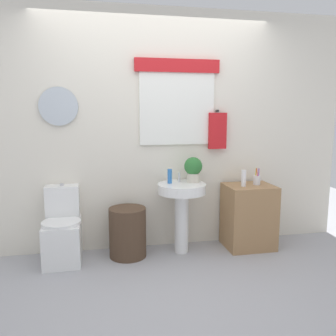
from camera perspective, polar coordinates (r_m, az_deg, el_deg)
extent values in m
plane|color=#A3A3A8|center=(3.14, 1.56, -19.62)|extent=(8.00, 8.00, 0.00)
cube|color=silver|center=(3.89, -2.19, 6.03)|extent=(4.40, 0.10, 2.60)
cube|color=white|center=(3.86, 1.49, 9.65)|extent=(0.82, 0.03, 0.78)
cube|color=red|center=(3.88, 1.57, 16.32)|extent=(0.92, 0.04, 0.14)
cylinder|color=silver|center=(3.78, -17.38, 9.56)|extent=(0.39, 0.03, 0.39)
cylinder|color=black|center=(3.97, 8.02, 9.19)|extent=(0.02, 0.06, 0.02)
cube|color=red|center=(3.96, 8.04, 6.00)|extent=(0.20, 0.05, 0.40)
cube|color=white|center=(3.78, -16.73, -11.43)|extent=(0.36, 0.50, 0.41)
cylinder|color=white|center=(3.65, -16.98, -8.51)|extent=(0.38, 0.38, 0.03)
cube|color=white|center=(3.83, -16.77, -5.25)|extent=(0.34, 0.18, 0.34)
cylinder|color=silver|center=(3.79, -16.89, -2.59)|extent=(0.04, 0.04, 0.02)
cylinder|color=#4C3828|center=(3.75, -6.58, -10.34)|extent=(0.39, 0.39, 0.52)
cylinder|color=white|center=(3.82, 2.22, -8.88)|extent=(0.15, 0.15, 0.66)
cylinder|color=white|center=(3.72, 2.25, -3.33)|extent=(0.51, 0.51, 0.10)
cylinder|color=silver|center=(3.82, 1.83, -1.49)|extent=(0.03, 0.03, 0.10)
cube|color=#9E754C|center=(4.06, 12.96, -7.65)|extent=(0.52, 0.44, 0.71)
cylinder|color=#2D6BB7|center=(3.72, 0.28, -1.35)|extent=(0.05, 0.05, 0.15)
cylinder|color=beige|center=(3.79, 4.10, -1.59)|extent=(0.13, 0.13, 0.10)
sphere|color=#2D7033|center=(3.77, 4.12, 0.30)|extent=(0.19, 0.19, 0.19)
cylinder|color=white|center=(3.88, 12.21, -1.63)|extent=(0.05, 0.05, 0.18)
cylinder|color=silver|center=(4.02, 14.24, -1.92)|extent=(0.08, 0.08, 0.10)
cylinder|color=purple|center=(4.01, 14.52, -1.30)|extent=(0.01, 0.02, 0.18)
cylinder|color=yellow|center=(4.02, 14.06, -1.26)|extent=(0.02, 0.02, 0.18)
cylinder|color=red|center=(3.99, 14.34, -1.34)|extent=(0.03, 0.01, 0.18)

